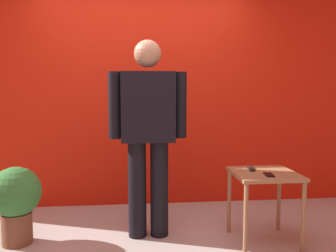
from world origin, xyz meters
name	(u,v)px	position (x,y,z in m)	size (l,w,h in m)	color
back_wall_red	(141,85)	(0.00, 1.45, 1.42)	(5.13, 0.12, 2.84)	red
standing_person	(148,128)	(0.03, 0.45, 1.01)	(0.71, 0.26, 1.80)	black
side_table	(264,183)	(1.05, 0.21, 0.54)	(0.55, 0.55, 0.63)	olive
cell_phone	(269,175)	(1.04, 0.09, 0.64)	(0.07, 0.14, 0.01)	black
tv_remote	(251,169)	(0.97, 0.32, 0.64)	(0.04, 0.17, 0.02)	black
potted_plant	(16,199)	(-1.13, 0.39, 0.41)	(0.44, 0.44, 0.69)	brown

